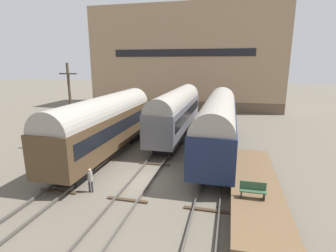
# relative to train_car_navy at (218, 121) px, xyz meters

# --- Properties ---
(ground_plane) EXTENTS (200.00, 200.00, 0.00)m
(ground_plane) POSITION_rel_train_car_navy_xyz_m (-4.83, -7.33, -3.05)
(ground_plane) COLOR #60594C
(track_left) EXTENTS (2.60, 60.00, 0.26)m
(track_left) POSITION_rel_train_car_navy_xyz_m (-9.66, -7.33, -2.91)
(track_left) COLOR #4C4742
(track_left) RESTS_ON ground
(track_middle) EXTENTS (2.60, 60.00, 0.26)m
(track_middle) POSITION_rel_train_car_navy_xyz_m (-4.83, -7.33, -2.91)
(track_middle) COLOR #4C4742
(track_middle) RESTS_ON ground
(track_right) EXTENTS (2.60, 60.00, 0.26)m
(track_right) POSITION_rel_train_car_navy_xyz_m (0.00, -7.33, -2.91)
(track_right) COLOR #4C4742
(track_right) RESTS_ON ground
(train_car_navy) EXTENTS (3.12, 18.06, 5.38)m
(train_car_navy) POSITION_rel_train_car_navy_xyz_m (0.00, 0.00, 0.00)
(train_car_navy) COLOR black
(train_car_navy) RESTS_ON ground
(train_car_grey) EXTENTS (2.92, 16.47, 5.36)m
(train_car_grey) POSITION_rel_train_car_navy_xyz_m (-4.83, 4.49, 0.01)
(train_car_grey) COLOR black
(train_car_grey) RESTS_ON ground
(train_car_brown) EXTENTS (3.11, 15.75, 5.45)m
(train_car_brown) POSITION_rel_train_car_navy_xyz_m (-9.66, -3.31, 0.03)
(train_car_brown) COLOR black
(train_car_brown) RESTS_ON ground
(station_platform) EXTENTS (2.91, 12.99, 1.01)m
(station_platform) POSITION_rel_train_car_navy_xyz_m (2.77, -8.07, -2.12)
(station_platform) COLOR brown
(station_platform) RESTS_ON ground
(bench) EXTENTS (1.40, 0.40, 0.91)m
(bench) POSITION_rel_train_car_navy_xyz_m (2.45, -10.08, -1.56)
(bench) COLOR #2D4C33
(bench) RESTS_ON station_platform
(person_worker) EXTENTS (0.32, 0.32, 1.64)m
(person_worker) POSITION_rel_train_car_navy_xyz_m (-7.56, -9.84, -2.07)
(person_worker) COLOR #282833
(person_worker) RESTS_ON ground
(utility_pole) EXTENTS (1.80, 0.24, 8.25)m
(utility_pole) POSITION_rel_train_car_navy_xyz_m (-13.76, -2.09, 1.23)
(utility_pole) COLOR #473828
(utility_pole) RESTS_ON ground
(warehouse_building) EXTENTS (34.00, 10.57, 17.93)m
(warehouse_building) POSITION_rel_train_car_navy_xyz_m (-7.38, 26.09, 5.91)
(warehouse_building) COLOR brown
(warehouse_building) RESTS_ON ground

